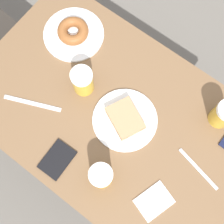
{
  "coord_description": "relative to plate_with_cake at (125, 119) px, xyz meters",
  "views": [
    {
      "loc": [
        -0.26,
        -0.19,
        1.85
      ],
      "look_at": [
        0.0,
        0.0,
        0.75
      ],
      "focal_mm": 50.0,
      "sensor_mm": 36.0,
      "label": 1
    }
  ],
  "objects": [
    {
      "name": "table",
      "position": [
        -0.01,
        0.05,
        -0.08
      ],
      "size": [
        0.7,
        1.09,
        0.73
      ],
      "color": "brown",
      "rests_on": "ground_plane"
    },
    {
      "name": "beer_mug_center",
      "position": [
        0.22,
        -0.27,
        0.05
      ],
      "size": [
        0.08,
        0.08,
        0.12
      ],
      "color": "gold",
      "rests_on": "table"
    },
    {
      "name": "plate_with_cake",
      "position": [
        0.0,
        0.0,
        0.0
      ],
      "size": [
        0.24,
        0.24,
        0.04
      ],
      "color": "white",
      "rests_on": "table"
    },
    {
      "name": "plate_with_donut",
      "position": [
        0.16,
        0.38,
        0.0
      ],
      "size": [
        0.24,
        0.24,
        0.05
      ],
      "color": "white",
      "rests_on": "table"
    },
    {
      "name": "ground_plane",
      "position": [
        -0.01,
        0.05,
        -0.74
      ],
      "size": [
        8.0,
        8.0,
        0.0
      ],
      "primitive_type": "plane",
      "color": "#666059"
    },
    {
      "name": "beer_mug_right",
      "position": [
        0.01,
        0.2,
        0.05
      ],
      "size": [
        0.08,
        0.08,
        0.12
      ],
      "color": "gold",
      "rests_on": "table"
    },
    {
      "name": "knife",
      "position": [
        -0.16,
        0.32,
        -0.01
      ],
      "size": [
        0.1,
        0.21,
        0.0
      ],
      "rotation": [
        0.0,
        0.0,
        3.54
      ],
      "color": "silver",
      "rests_on": "table"
    },
    {
      "name": "beer_mug_left",
      "position": [
        -0.22,
        -0.06,
        0.05
      ],
      "size": [
        0.08,
        0.08,
        0.12
      ],
      "color": "gold",
      "rests_on": "table"
    },
    {
      "name": "passport_far_edge",
      "position": [
        -0.26,
        0.11,
        -0.01
      ],
      "size": [
        0.13,
        0.09,
        0.01
      ],
      "rotation": [
        0.0,
        0.0,
        1.6
      ],
      "color": "black",
      "rests_on": "table"
    },
    {
      "name": "fork",
      "position": [
        0.01,
        -0.32,
        -0.01
      ],
      "size": [
        0.05,
        0.19,
        0.0
      ],
      "rotation": [
        0.0,
        0.0,
        6.07
      ],
      "color": "silver",
      "rests_on": "table"
    },
    {
      "name": "napkin_folded",
      "position": [
        -0.17,
        -0.25,
        -0.01
      ],
      "size": [
        0.14,
        0.12,
        0.0
      ],
      "rotation": [
        0.0,
        0.0,
        5.97
      ],
      "color": "white",
      "rests_on": "table"
    }
  ]
}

